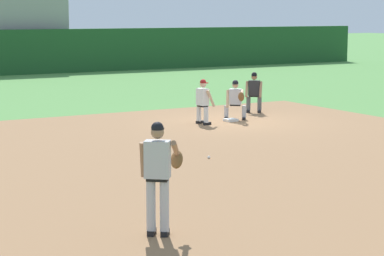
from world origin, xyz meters
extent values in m
plane|color=#518942|center=(0.00, 0.00, 0.00)|extent=(160.00, 160.00, 0.00)
cube|color=#936B47|center=(-3.96, -5.13, 0.00)|extent=(18.00, 18.00, 0.01)
cube|color=white|center=(0.00, 0.00, 0.04)|extent=(0.38, 0.38, 0.09)
sphere|color=white|center=(-3.91, -5.14, 0.04)|extent=(0.07, 0.07, 0.07)
cube|color=black|center=(-7.98, -10.17, 0.04)|extent=(0.25, 0.27, 0.09)
cylinder|color=#B2B2B7|center=(-8.01, -10.20, 0.50)|extent=(0.15, 0.15, 0.84)
cube|color=black|center=(-7.81, -10.30, 0.04)|extent=(0.25, 0.27, 0.09)
cylinder|color=#B2B2B7|center=(-7.83, -10.33, 0.50)|extent=(0.15, 0.15, 0.84)
cube|color=black|center=(-7.92, -10.27, 0.94)|extent=(0.39, 0.37, 0.06)
cube|color=#B2B2B7|center=(-7.92, -10.27, 1.26)|extent=(0.46, 0.43, 0.60)
sphere|color=#9E7051|center=(-7.91, -10.25, 1.69)|extent=(0.21, 0.21, 0.21)
sphere|color=black|center=(-7.91, -10.25, 1.76)|extent=(0.20, 0.20, 0.20)
cube|color=black|center=(-7.85, -10.18, 1.74)|extent=(0.20, 0.19, 0.02)
cylinder|color=#9E7051|center=(-8.07, -10.05, 1.23)|extent=(0.19, 0.20, 0.59)
cylinder|color=#9E7051|center=(-7.54, -10.18, 1.35)|extent=(0.39, 0.47, 0.41)
ellipsoid|color=brown|center=(-7.49, -10.12, 1.19)|extent=(0.34, 0.36, 0.34)
cube|color=black|center=(0.56, 0.06, 0.04)|extent=(0.25, 0.27, 0.09)
cylinder|color=#B2B2B7|center=(0.59, 0.09, 0.28)|extent=(0.15, 0.15, 0.40)
cube|color=black|center=(0.09, 0.43, 0.04)|extent=(0.25, 0.27, 0.09)
cylinder|color=#B2B2B7|center=(0.11, 0.46, 0.28)|extent=(0.15, 0.15, 0.40)
cube|color=black|center=(0.35, 0.28, 0.50)|extent=(0.39, 0.37, 0.06)
cube|color=#B2B2B7|center=(0.35, 0.28, 0.78)|extent=(0.46, 0.44, 0.52)
sphere|color=tan|center=(0.34, 0.26, 1.17)|extent=(0.21, 0.21, 0.21)
sphere|color=black|center=(0.34, 0.26, 1.24)|extent=(0.20, 0.20, 0.20)
cube|color=black|center=(0.28, 0.19, 1.22)|extent=(0.20, 0.19, 0.02)
cylinder|color=tan|center=(0.29, -0.20, 0.92)|extent=(0.43, 0.51, 0.24)
cylinder|color=tan|center=(0.09, 0.35, 0.72)|extent=(0.22, 0.24, 0.58)
ellipsoid|color=brown|center=(0.16, -0.37, 0.85)|extent=(0.29, 0.30, 0.35)
cube|color=black|center=(-1.12, 0.10, 0.04)|extent=(0.27, 0.13, 0.09)
cylinder|color=white|center=(-1.16, 0.10, 0.33)|extent=(0.15, 0.15, 0.50)
cube|color=black|center=(-1.09, -0.30, 0.04)|extent=(0.27, 0.13, 0.09)
cylinder|color=white|center=(-1.13, -0.30, 0.33)|extent=(0.15, 0.15, 0.50)
cube|color=black|center=(-1.15, -0.10, 0.60)|extent=(0.23, 0.36, 0.06)
cube|color=white|center=(-1.15, -0.10, 0.89)|extent=(0.28, 0.42, 0.54)
sphere|color=#DBB28E|center=(-1.13, -0.10, 1.29)|extent=(0.21, 0.21, 0.21)
sphere|color=maroon|center=(-1.13, -0.10, 1.36)|extent=(0.20, 0.20, 0.20)
cube|color=maroon|center=(-1.04, -0.09, 1.34)|extent=(0.12, 0.18, 0.02)
cylinder|color=#DBB28E|center=(-1.02, 0.16, 0.86)|extent=(0.33, 0.12, 0.56)
cylinder|color=#DBB28E|center=(-0.98, -0.34, 0.86)|extent=(0.33, 0.12, 0.56)
cube|color=black|center=(2.04, 1.30, 0.04)|extent=(0.25, 0.27, 0.09)
cylinder|color=#515154|center=(2.07, 1.33, 0.33)|extent=(0.15, 0.15, 0.50)
cube|color=black|center=(1.74, 1.56, 0.04)|extent=(0.25, 0.27, 0.09)
cylinder|color=#515154|center=(1.76, 1.59, 0.33)|extent=(0.15, 0.15, 0.50)
cube|color=black|center=(1.92, 1.46, 0.60)|extent=(0.39, 0.37, 0.06)
cube|color=#232326|center=(1.92, 1.46, 0.89)|extent=(0.46, 0.44, 0.54)
sphere|color=#9E7051|center=(1.90, 1.45, 1.29)|extent=(0.21, 0.21, 0.21)
sphere|color=black|center=(1.90, 1.45, 1.36)|extent=(0.20, 0.20, 0.20)
cube|color=black|center=(1.84, 1.38, 1.34)|extent=(0.20, 0.19, 0.02)
cylinder|color=#9E7051|center=(2.01, 1.19, 0.86)|extent=(0.28, 0.31, 0.56)
cylinder|color=#9E7051|center=(1.63, 1.51, 0.86)|extent=(0.28, 0.31, 0.56)
cube|color=#1E4C23|center=(0.00, 22.00, 1.30)|extent=(48.00, 0.50, 2.60)
cube|color=gray|center=(0.00, 24.90, 2.45)|extent=(5.72, 4.20, 4.90)
cube|color=gray|center=(0.00, 23.62, 2.73)|extent=(5.32, 0.85, 0.06)
cube|color=navy|center=(-0.92, 23.47, 2.94)|extent=(0.47, 0.20, 0.44)
cube|color=navy|center=(-0.31, 23.47, 2.94)|extent=(0.47, 0.20, 0.44)
cube|color=navy|center=(0.31, 23.47, 2.94)|extent=(0.47, 0.20, 0.44)
cube|color=navy|center=(0.92, 23.47, 2.94)|extent=(0.47, 0.20, 0.44)
cube|color=navy|center=(1.54, 23.47, 2.94)|extent=(0.47, 0.20, 0.44)
cube|color=navy|center=(2.15, 23.47, 2.94)|extent=(0.47, 0.20, 0.44)
cube|color=gray|center=(0.00, 24.47, 3.28)|extent=(5.32, 0.85, 0.06)
cube|color=navy|center=(-0.92, 24.32, 3.49)|extent=(0.47, 0.20, 0.44)
cube|color=navy|center=(-0.31, 24.32, 3.49)|extent=(0.47, 0.20, 0.44)
cube|color=navy|center=(0.31, 24.32, 3.49)|extent=(0.47, 0.20, 0.44)
cube|color=navy|center=(0.92, 24.32, 3.49)|extent=(0.47, 0.20, 0.44)
cube|color=navy|center=(1.54, 24.32, 3.49)|extent=(0.47, 0.20, 0.44)
cube|color=navy|center=(2.15, 24.32, 3.49)|extent=(0.47, 0.20, 0.44)
cube|color=gray|center=(0.00, 25.32, 3.83)|extent=(5.32, 0.85, 0.06)
cube|color=navy|center=(-0.31, 25.17, 4.04)|extent=(0.47, 0.20, 0.44)
cube|color=navy|center=(0.31, 25.17, 4.04)|extent=(0.47, 0.20, 0.44)
cube|color=navy|center=(0.92, 25.17, 4.04)|extent=(0.47, 0.20, 0.44)
cube|color=navy|center=(1.54, 25.17, 4.04)|extent=(0.47, 0.20, 0.44)
cube|color=navy|center=(2.15, 25.17, 4.04)|extent=(0.47, 0.20, 0.44)
camera|label=1|loc=(-13.18, -20.68, 3.57)|focal=70.00mm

